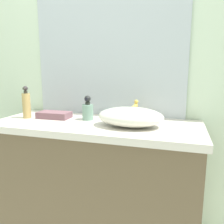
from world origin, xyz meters
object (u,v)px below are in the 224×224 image
sink_basin (130,117)px  folded_hand_towel (54,115)px  soap_dispenser (26,104)px  lotion_bottle (87,110)px

sink_basin → folded_hand_towel: size_ratio=1.77×
soap_dispenser → lotion_bottle: 0.44m
sink_basin → folded_hand_towel: 0.57m
lotion_bottle → folded_hand_towel: (-0.25, -0.02, -0.04)m
lotion_bottle → soap_dispenser: bearing=-171.0°
soap_dispenser → folded_hand_towel: (0.19, 0.05, -0.08)m
soap_dispenser → folded_hand_towel: bearing=14.9°
lotion_bottle → folded_hand_towel: lotion_bottle is taller
lotion_bottle → sink_basin: bearing=-16.0°
soap_dispenser → folded_hand_towel: 0.21m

